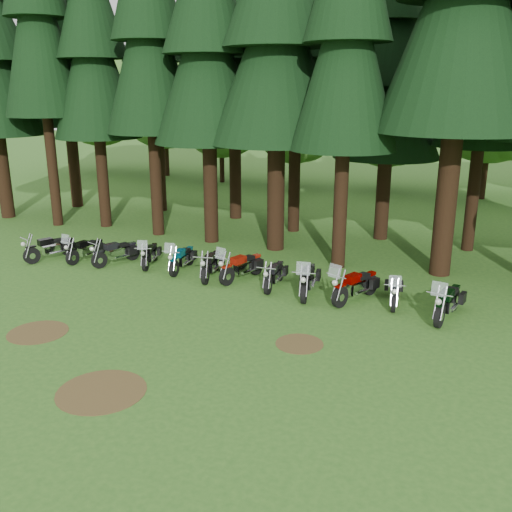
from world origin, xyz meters
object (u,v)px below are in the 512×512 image
object	(u,v)px
motorcycle_0	(51,249)
motorcycle_2	(116,253)
motorcycle_10	(394,292)
motorcycle_8	(308,281)
motorcycle_3	(150,255)
motorcycle_6	(242,267)
motorcycle_5	(211,265)
motorcycle_7	(274,276)
motorcycle_11	(448,303)
motorcycle_9	(355,286)
motorcycle_4	(182,259)
motorcycle_1	(86,250)

from	to	relation	value
motorcycle_0	motorcycle_2	xyz separation A→B (m)	(2.91, 0.66, -0.02)
motorcycle_10	motorcycle_2	bearing A→B (deg)	169.83
motorcycle_0	motorcycle_8	bearing A→B (deg)	24.37
motorcycle_3	motorcycle_6	bearing A→B (deg)	-20.66
motorcycle_2	motorcycle_5	world-z (taller)	motorcycle_5
motorcycle_0	motorcycle_7	size ratio (longest dim) A/B	1.02
motorcycle_7	motorcycle_5	bearing A→B (deg)	172.75
motorcycle_7	motorcycle_11	bearing A→B (deg)	-10.13
motorcycle_0	motorcycle_9	xyz separation A→B (m)	(13.09, 0.57, 0.04)
motorcycle_10	motorcycle_3	bearing A→B (deg)	167.76
motorcycle_0	motorcycle_10	xyz separation A→B (m)	(14.36, 0.82, -0.04)
motorcycle_2	motorcycle_4	xyz separation A→B (m)	(2.97, 0.34, 0.01)
motorcycle_0	motorcycle_4	size ratio (longest dim) A/B	0.98
motorcycle_3	motorcycle_1	bearing A→B (deg)	170.61
motorcycle_2	motorcycle_7	distance (m)	7.10
motorcycle_3	motorcycle_5	distance (m)	3.02
motorcycle_5	motorcycle_11	xyz separation A→B (m)	(8.83, -0.50, 0.04)
motorcycle_7	motorcycle_4	bearing A→B (deg)	169.94
motorcycle_10	motorcycle_1	bearing A→B (deg)	170.36
motorcycle_4	motorcycle_9	world-z (taller)	motorcycle_9
motorcycle_1	motorcycle_5	distance (m)	5.90
motorcycle_10	motorcycle_4	bearing A→B (deg)	167.80
motorcycle_0	motorcycle_1	world-z (taller)	motorcycle_1
motorcycle_2	motorcycle_4	size ratio (longest dim) A/B	0.95
motorcycle_1	motorcycle_6	distance (m)	7.14
motorcycle_2	motorcycle_8	size ratio (longest dim) A/B	0.87
motorcycle_3	motorcycle_10	size ratio (longest dim) A/B	0.98
motorcycle_3	motorcycle_9	size ratio (longest dim) A/B	0.86
motorcycle_5	motorcycle_11	world-z (taller)	motorcycle_11
motorcycle_0	motorcycle_2	bearing A→B (deg)	34.79
motorcycle_6	motorcycle_0	bearing A→B (deg)	-157.13
motorcycle_4	motorcycle_9	xyz separation A→B (m)	(7.21, -0.43, 0.05)
motorcycle_1	motorcycle_7	distance (m)	8.58
motorcycle_2	motorcycle_11	world-z (taller)	motorcycle_11
motorcycle_1	motorcycle_6	bearing A→B (deg)	9.91
motorcycle_2	motorcycle_4	bearing A→B (deg)	26.52
motorcycle_0	motorcycle_2	distance (m)	2.99
motorcycle_3	motorcycle_2	bearing A→B (deg)	175.56
motorcycle_6	motorcycle_4	bearing A→B (deg)	-164.36
motorcycle_3	motorcycle_5	bearing A→B (deg)	-24.83
motorcycle_8	motorcycle_0	bearing A→B (deg)	171.27
motorcycle_2	motorcycle_9	xyz separation A→B (m)	(10.18, -0.09, 0.06)
motorcycle_6	motorcycle_8	distance (m)	2.88
motorcycle_7	motorcycle_10	world-z (taller)	motorcycle_10
motorcycle_9	motorcycle_7	bearing A→B (deg)	-160.91
motorcycle_1	motorcycle_5	world-z (taller)	motorcycle_1
motorcycle_0	motorcycle_9	bearing A→B (deg)	24.48
motorcycle_1	motorcycle_6	xyz separation A→B (m)	(7.13, 0.44, 0.05)
motorcycle_2	motorcycle_7	size ratio (longest dim) A/B	0.99
motorcycle_5	motorcycle_1	bearing A→B (deg)	168.69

